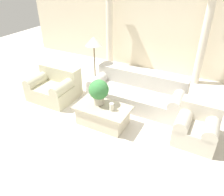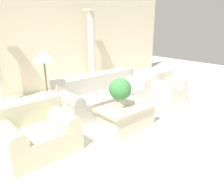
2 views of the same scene
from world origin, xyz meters
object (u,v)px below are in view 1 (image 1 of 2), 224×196
(loveseat, at_px, (55,86))
(coffee_table, at_px, (103,115))
(armchair, at_px, (197,125))
(sofa_long, at_px, (137,92))
(potted_plant, at_px, (99,91))
(floor_lamp, at_px, (94,44))

(loveseat, xyz_separation_m, coffee_table, (1.69, -0.44, -0.11))
(armchair, bearing_deg, sofa_long, 155.25)
(coffee_table, relative_size, potted_plant, 2.07)
(potted_plant, bearing_deg, armchair, 10.33)
(sofa_long, xyz_separation_m, coffee_table, (-0.34, -1.16, -0.09))
(sofa_long, distance_m, loveseat, 2.16)
(coffee_table, height_order, potted_plant, potted_plant)
(loveseat, xyz_separation_m, potted_plant, (1.57, -0.37, 0.44))
(sofa_long, distance_m, potted_plant, 1.27)
(armchair, bearing_deg, potted_plant, -169.67)
(potted_plant, relative_size, armchair, 0.69)
(loveseat, bearing_deg, floor_lamp, 52.36)
(coffee_table, relative_size, armchair, 1.43)
(loveseat, height_order, potted_plant, potted_plant)
(coffee_table, xyz_separation_m, armchair, (1.90, 0.44, 0.11))
(sofa_long, distance_m, armchair, 1.72)
(loveseat, bearing_deg, sofa_long, 19.56)
(potted_plant, height_order, armchair, potted_plant)
(sofa_long, bearing_deg, floor_lamp, 172.63)
(sofa_long, bearing_deg, loveseat, -160.44)
(sofa_long, bearing_deg, potted_plant, -113.06)
(potted_plant, height_order, floor_lamp, floor_lamp)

